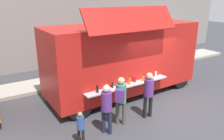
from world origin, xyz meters
TOP-DOWN VIEW (x-y plane):
  - ground_plane at (0.00, 0.00)m, footprint 60.00×60.00m
  - curb_strip at (-4.68, 5.00)m, footprint 28.00×1.60m
  - food_truck_main at (-0.68, 2.38)m, footprint 6.59×2.98m
  - trash_bin at (2.91, 4.70)m, footprint 0.60×0.60m
  - customer_front_ordering at (-1.13, 0.18)m, footprint 0.34×0.34m
  - customer_mid_with_backpack at (-2.22, 0.26)m, footprint 0.51×0.52m
  - customer_rear_waiting at (-2.85, 0.09)m, footprint 0.33×0.33m
  - child_near_queue at (-3.76, 0.00)m, footprint 0.21×0.21m

SIDE VIEW (x-z plane):
  - ground_plane at x=0.00m, z-range 0.00..0.00m
  - curb_strip at x=-4.68m, z-range 0.00..0.15m
  - trash_bin at x=2.91m, z-range 0.00..0.98m
  - child_near_queue at x=-3.76m, z-range 0.10..1.13m
  - customer_rear_waiting at x=-2.85m, z-range 0.16..1.77m
  - customer_front_ordering at x=-1.13m, z-range 0.16..1.81m
  - customer_mid_with_backpack at x=-2.22m, z-range 0.19..1.85m
  - food_truck_main at x=-0.68m, z-range -0.23..3.51m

